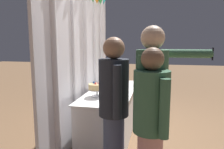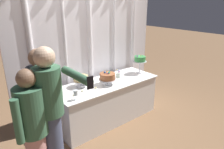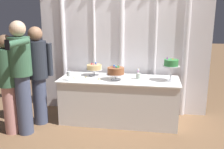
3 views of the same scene
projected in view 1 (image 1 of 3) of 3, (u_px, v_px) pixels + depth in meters
The scene contains 14 objects.
ground_plane at pixel (118, 133), 3.62m from camera, with size 24.00×24.00×0.00m, color #846042.
draped_curtain at pixel (84, 48), 3.52m from camera, with size 3.03×0.16×2.72m.
cake_table at pixel (112, 112), 3.58m from camera, with size 1.96×0.73×0.75m.
cake_display_leftmost at pixel (97, 87), 3.10m from camera, with size 0.28×0.28×0.24m.
cake_display_center at pixel (116, 83), 3.45m from camera, with size 0.31×0.31×0.25m.
cake_display_rightmost at pixel (121, 68), 4.28m from camera, with size 0.27×0.27×0.39m.
wine_glass at pixel (119, 96), 2.71m from camera, with size 0.07×0.07×0.15m.
flower_vase at pixel (113, 83), 3.83m from camera, with size 0.08×0.11×0.17m.
tealight_far_left at pixel (109, 102), 2.79m from camera, with size 0.04×0.04×0.04m.
tealight_near_left at pixel (108, 98), 2.99m from camera, with size 0.05×0.05×0.03m.
tealight_near_right at pixel (115, 94), 3.20m from camera, with size 0.05×0.05×0.04m.
guest_man_dark_suit at pixel (114, 106), 2.21m from camera, with size 0.46×0.41×1.60m.
guest_girl_blue_dress at pixel (152, 103), 2.06m from camera, with size 0.44×0.79×1.70m.
guest_man_pink_jacket at pixel (151, 124), 1.87m from camera, with size 0.44×0.44×1.50m.
Camera 1 is at (-3.38, -0.60, 1.54)m, focal length 33.62 mm.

